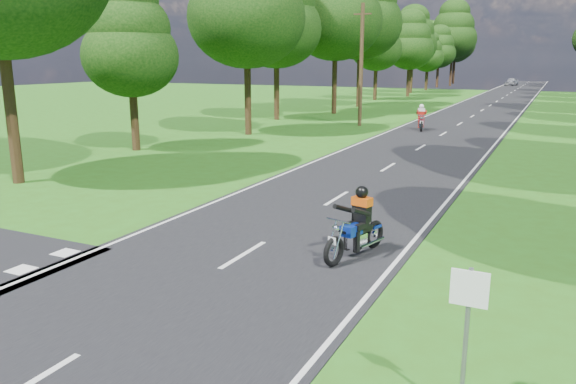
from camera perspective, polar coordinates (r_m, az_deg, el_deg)
The scene contains 9 objects.
ground at distance 11.50m, azimuth -9.66°, elevation -9.41°, with size 160.00×160.00×0.00m, color #2C5F15.
main_road at distance 59.08m, azimuth 19.86°, elevation 8.27°, with size 7.00×140.00×0.02m, color black.
road_markings at distance 57.24m, azimuth 19.51°, elevation 8.17°, with size 7.40×140.00×0.01m.
treeline at distance 68.92m, azimuth 22.61°, elevation 15.54°, with size 40.00×115.35×14.78m.
telegraph_pole at distance 38.59m, azimuth 7.45°, elevation 12.71°, with size 1.20×0.26×8.00m.
road_sign at distance 7.29m, azimuth 17.74°, elevation -12.23°, with size 0.45×0.07×2.00m.
rider_near_blue at distance 12.75m, azimuth 6.88°, elevation -3.07°, with size 0.65×1.95×1.62m, color navy, non-canonical shape.
rider_far_red at distance 36.83m, azimuth 13.38°, elevation 7.40°, with size 0.66×1.97×1.65m, color #AB0D1D, non-canonical shape.
distant_car at distance 105.57m, azimuth 21.76°, elevation 10.36°, with size 1.55×3.85×1.31m, color #B1B3B9.
Camera 1 is at (6.26, -8.58, 4.41)m, focal length 35.00 mm.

